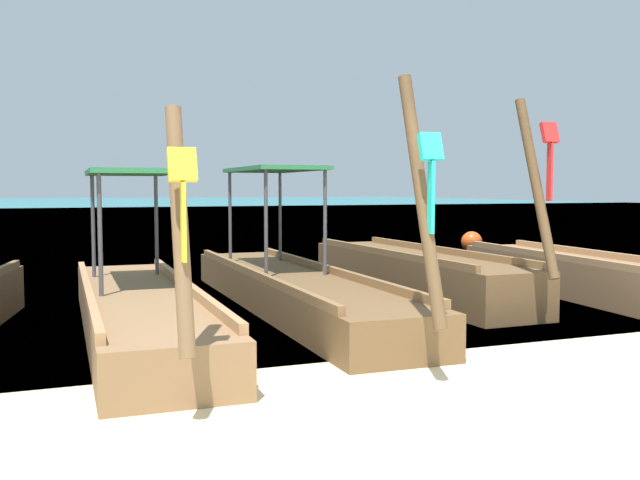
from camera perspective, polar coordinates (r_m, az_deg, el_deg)
name	(u,v)px	position (r m, az deg, el deg)	size (l,w,h in m)	color
ground	(529,422)	(5.45, 16.50, -13.87)	(120.00, 120.00, 0.00)	beige
sea_water	(84,207)	(66.33, -18.49, 2.55)	(120.00, 120.00, 0.00)	teal
longtail_boat_yellow_ribbon	(139,307)	(8.40, -14.38, -5.24)	(1.31, 6.41, 2.30)	olive
longtail_boat_turquoise_ribbon	(292,286)	(9.82, -2.26, -3.75)	(1.32, 7.62, 2.71)	brown
longtail_boat_red_ribbon	(415,274)	(11.18, 7.67, -2.69)	(1.15, 5.98, 2.76)	brown
longtail_boat_violet_ribbon	(579,276)	(11.74, 20.15, -2.70)	(1.49, 5.90, 2.84)	olive
mooring_buoy_near	(472,242)	(18.87, 12.12, -0.14)	(0.54, 0.54, 0.54)	#EA5119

